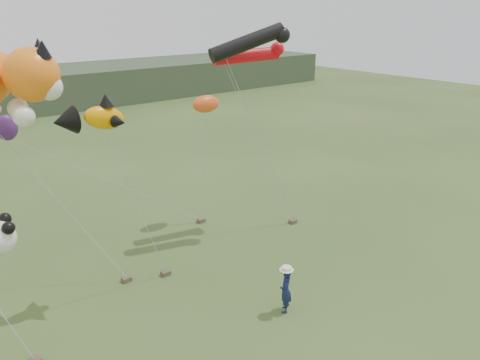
# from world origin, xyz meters

# --- Properties ---
(ground) EXTENTS (120.00, 120.00, 0.00)m
(ground) POSITION_xyz_m (0.00, 0.00, 0.00)
(ground) COLOR #385123
(ground) RESTS_ON ground
(festival_attendant) EXTENTS (0.76, 0.76, 1.78)m
(festival_attendant) POSITION_xyz_m (0.34, -0.36, 0.89)
(festival_attendant) COLOR #121D47
(festival_attendant) RESTS_ON ground
(sandbag_anchors) EXTENTS (14.09, 5.60, 0.19)m
(sandbag_anchors) POSITION_xyz_m (-0.95, 5.04, 0.10)
(sandbag_anchors) COLOR brown
(sandbag_anchors) RESTS_ON ground
(fish_kite) EXTENTS (2.57, 1.68, 1.38)m
(fish_kite) POSITION_xyz_m (-4.28, 4.82, 7.05)
(fish_kite) COLOR #F89800
(fish_kite) RESTS_ON ground
(tube_kites) EXTENTS (4.20, 2.36, 1.89)m
(tube_kites) POSITION_xyz_m (4.21, 6.14, 8.91)
(tube_kites) COLOR black
(tube_kites) RESTS_ON ground
(misc_kites) EXTENTS (9.68, 4.19, 1.57)m
(misc_kites) POSITION_xyz_m (-0.44, 9.69, 5.90)
(misc_kites) COLOR #F85A1D
(misc_kites) RESTS_ON ground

